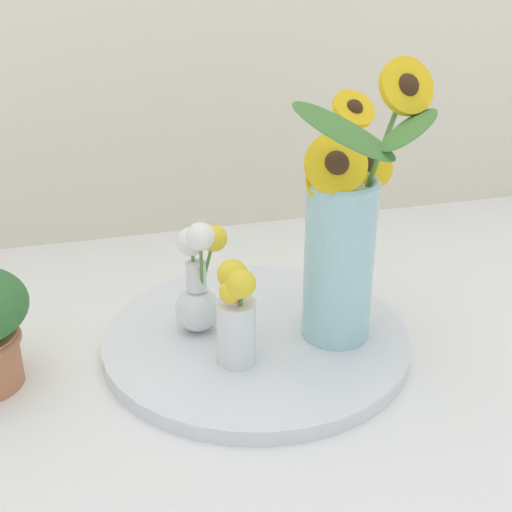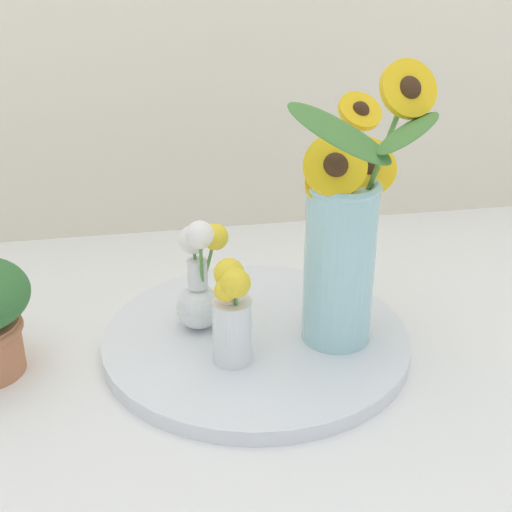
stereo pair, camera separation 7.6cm
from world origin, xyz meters
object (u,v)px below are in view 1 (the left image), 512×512
vase_small_center (235,311)px  vase_bulb_right (199,282)px  serving_tray (256,340)px  mason_jar_sunflowers (344,236)px

vase_small_center → vase_bulb_right: bearing=109.2°
vase_small_center → vase_bulb_right: (-0.03, 0.10, 0.00)m
vase_small_center → serving_tray: bearing=53.9°
mason_jar_sunflowers → vase_small_center: 0.19m
serving_tray → mason_jar_sunflowers: mason_jar_sunflowers is taller
serving_tray → mason_jar_sunflowers: (0.12, -0.03, 0.18)m
serving_tray → vase_small_center: vase_small_center is taller
vase_small_center → vase_bulb_right: vase_bulb_right is taller
mason_jar_sunflowers → serving_tray: bearing=164.5°
serving_tray → vase_small_center: bearing=-126.1°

